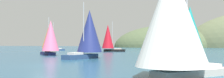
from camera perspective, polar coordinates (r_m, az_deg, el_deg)
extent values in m
plane|color=navy|center=(29.96, -15.76, -5.83)|extent=(360.00, 360.00, 0.00)
ellipsoid|color=#4C5B3D|center=(160.80, 12.06, -1.87)|extent=(65.74, 44.00, 27.61)
cube|color=#191E4C|center=(55.78, -14.49, -3.23)|extent=(5.55, 5.24, 0.66)
cube|color=beige|center=(56.81, -14.82, -2.68)|extent=(2.23, 2.17, 0.36)
cylinder|color=#B2B2B7|center=(55.18, -14.28, 0.96)|extent=(0.14, 0.14, 7.47)
cone|color=pink|center=(53.89, -13.85, 0.77)|extent=(5.08, 5.08, 6.43)
cube|color=#191E4C|center=(45.56, 15.32, -3.76)|extent=(6.50, 5.81, 0.63)
cube|color=beige|center=(44.76, 14.07, -3.18)|extent=(2.58, 2.47, 0.36)
cylinder|color=#B2B2B7|center=(46.01, 15.97, 2.20)|extent=(0.14, 0.14, 8.89)
cone|color=teal|center=(47.00, 17.40, 2.16)|extent=(7.02, 7.02, 8.32)
cube|color=navy|center=(88.57, -12.88, -2.43)|extent=(5.33, 6.30, 0.55)
cube|color=beige|center=(89.06, -12.17, -2.13)|extent=(2.28, 2.45, 0.36)
cylinder|color=#B2B2B7|center=(88.31, -13.26, 0.75)|extent=(0.14, 0.14, 9.26)
cone|color=orange|center=(87.73, -14.14, 0.64)|extent=(6.86, 6.86, 8.28)
cube|color=black|center=(76.53, 0.56, -2.63)|extent=(6.54, 1.68, 0.70)
cube|color=beige|center=(76.24, 1.41, -2.24)|extent=(2.10, 1.23, 0.36)
cylinder|color=#B2B2B7|center=(76.71, 0.09, 0.83)|extent=(0.14, 0.14, 8.56)
cone|color=#B21423|center=(77.07, -0.94, 0.59)|extent=(3.80, 3.80, 7.33)
cube|color=navy|center=(41.13, -7.17, -4.01)|extent=(4.05, 7.19, 0.74)
cube|color=beige|center=(40.19, -8.36, -3.29)|extent=(2.09, 2.57, 0.36)
cylinder|color=#B2B2B7|center=(41.67, -6.52, 2.51)|extent=(0.14, 0.14, 8.68)
cone|color=navy|center=(42.81, -5.17, 1.84)|extent=(5.44, 5.44, 7.22)
cube|color=#B7B2A8|center=(20.43, 18.19, -7.32)|extent=(6.37, 6.58, 0.56)
cube|color=beige|center=(21.38, 20.51, -5.79)|extent=(2.64, 2.67, 0.36)
cylinder|color=#B2B2B7|center=(19.87, 16.74, 5.06)|extent=(0.14, 0.14, 8.14)
cone|color=white|center=(18.72, 13.41, 5.27)|extent=(7.53, 7.53, 7.45)
sphere|color=green|center=(34.09, 15.09, -4.73)|extent=(1.10, 1.10, 1.10)
cylinder|color=black|center=(34.03, 15.08, -2.97)|extent=(0.20, 0.20, 1.60)
sphere|color=#F2EA99|center=(34.01, 15.07, -1.42)|extent=(0.24, 0.24, 0.24)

